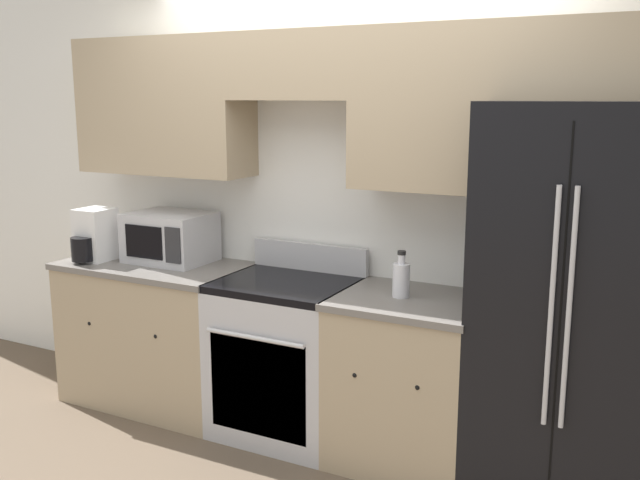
# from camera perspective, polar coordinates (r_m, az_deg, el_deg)

# --- Properties ---
(ground_plane) EXTENTS (12.00, 12.00, 0.00)m
(ground_plane) POSITION_cam_1_polar(r_m,az_deg,el_deg) (3.91, -2.20, -17.42)
(ground_plane) COLOR brown
(wall_back) EXTENTS (8.00, 0.39, 2.60)m
(wall_back) POSITION_cam_1_polar(r_m,az_deg,el_deg) (3.96, 1.99, 6.02)
(wall_back) COLOR white
(wall_back) RESTS_ON ground_plane
(lower_cabinets_left) EXTENTS (1.15, 0.64, 0.89)m
(lower_cabinets_left) POSITION_cam_1_polar(r_m,az_deg,el_deg) (4.58, -12.88, -7.22)
(lower_cabinets_left) COLOR tan
(lower_cabinets_left) RESTS_ON ground_plane
(lower_cabinets_right) EXTENTS (0.74, 0.64, 0.89)m
(lower_cabinets_right) POSITION_cam_1_polar(r_m,az_deg,el_deg) (3.78, 7.03, -11.09)
(lower_cabinets_right) COLOR tan
(lower_cabinets_right) RESTS_ON ground_plane
(oven_range) EXTENTS (0.73, 0.65, 1.05)m
(oven_range) POSITION_cam_1_polar(r_m,az_deg,el_deg) (4.06, -2.70, -9.29)
(oven_range) COLOR #B7B7BC
(oven_range) RESTS_ON ground_plane
(refrigerator) EXTENTS (0.83, 0.78, 1.87)m
(refrigerator) POSITION_cam_1_polar(r_m,az_deg,el_deg) (3.50, 19.58, -5.05)
(refrigerator) COLOR black
(refrigerator) RESTS_ON ground_plane
(microwave) EXTENTS (0.49, 0.38, 0.30)m
(microwave) POSITION_cam_1_polar(r_m,az_deg,el_deg) (4.45, -11.90, 0.22)
(microwave) COLOR #B7B7BC
(microwave) RESTS_ON lower_cabinets_left
(bottle) EXTENTS (0.09, 0.09, 0.24)m
(bottle) POSITION_cam_1_polar(r_m,az_deg,el_deg) (3.62, 6.51, -3.10)
(bottle) COLOR silver
(bottle) RESTS_ON lower_cabinets_right
(coffee_maker) EXTENTS (0.20, 0.29, 0.32)m
(coffee_maker) POSITION_cam_1_polar(r_m,az_deg,el_deg) (4.60, -17.66, 0.24)
(coffee_maker) COLOR white
(coffee_maker) RESTS_ON lower_cabinets_left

